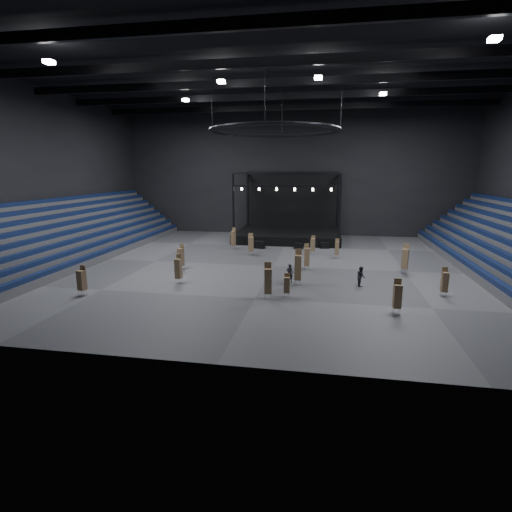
% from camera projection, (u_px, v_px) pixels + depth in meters
% --- Properties ---
extents(floor, '(50.00, 50.00, 0.00)m').
position_uv_depth(floor, '(273.00, 266.00, 39.85)').
color(floor, '#4B4B4E').
rests_on(floor, ground).
extents(ceiling, '(50.00, 42.00, 0.20)m').
position_uv_depth(ceiling, '(275.00, 73.00, 36.07)').
color(ceiling, black).
rests_on(ceiling, wall_back).
extents(wall_back, '(50.00, 0.20, 18.00)m').
position_uv_depth(wall_back, '(293.00, 173.00, 58.18)').
color(wall_back, black).
rests_on(wall_back, ground).
extents(wall_front, '(50.00, 0.20, 18.00)m').
position_uv_depth(wall_front, '(213.00, 179.00, 17.74)').
color(wall_front, black).
rests_on(wall_front, ground).
extents(wall_left, '(0.20, 42.00, 18.00)m').
position_uv_depth(wall_left, '(40.00, 174.00, 42.21)').
color(wall_left, black).
rests_on(wall_left, ground).
extents(bleachers_left, '(7.20, 40.00, 6.40)m').
position_uv_depth(bleachers_left, '(65.00, 242.00, 43.38)').
color(bleachers_left, '#4C4C4F').
rests_on(bleachers_left, floor).
extents(stage, '(14.00, 10.00, 9.20)m').
position_uv_depth(stage, '(289.00, 229.00, 55.17)').
color(stage, black).
rests_on(stage, floor).
extents(truss_ring, '(12.30, 12.30, 5.15)m').
position_uv_depth(truss_ring, '(275.00, 130.00, 37.12)').
color(truss_ring, black).
rests_on(truss_ring, ceiling).
extents(roof_girders, '(49.00, 30.35, 0.70)m').
position_uv_depth(roof_girders, '(275.00, 82.00, 36.23)').
color(roof_girders, black).
rests_on(roof_girders, ceiling).
extents(floodlights, '(28.60, 16.60, 0.25)m').
position_uv_depth(floodlights, '(269.00, 80.00, 32.51)').
color(floodlights, white).
rests_on(floodlights, roof_girders).
extents(flight_case_left, '(1.42, 0.95, 0.87)m').
position_uv_depth(flight_case_left, '(260.00, 245.00, 48.82)').
color(flight_case_left, black).
rests_on(flight_case_left, floor).
extents(flight_case_mid, '(1.16, 0.70, 0.73)m').
position_uv_depth(flight_case_mid, '(298.00, 246.00, 48.53)').
color(flight_case_mid, black).
rests_on(flight_case_mid, floor).
extents(flight_case_right, '(1.26, 0.86, 0.76)m').
position_uv_depth(flight_case_right, '(325.00, 245.00, 48.84)').
color(flight_case_right, black).
rests_on(flight_case_right, floor).
extents(chair_stack_0, '(0.53, 0.53, 2.38)m').
position_uv_depth(chair_stack_0, '(397.00, 296.00, 26.37)').
color(chair_stack_0, silver).
rests_on(chair_stack_0, floor).
extents(chair_stack_1, '(0.60, 0.60, 2.63)m').
position_uv_depth(chair_stack_1, '(233.00, 238.00, 48.30)').
color(chair_stack_1, silver).
rests_on(chair_stack_1, floor).
extents(chair_stack_2, '(0.55, 0.55, 2.49)m').
position_uv_depth(chair_stack_2, '(178.00, 268.00, 33.63)').
color(chair_stack_2, silver).
rests_on(chair_stack_2, floor).
extents(chair_stack_3, '(0.63, 0.63, 2.77)m').
position_uv_depth(chair_stack_3, '(268.00, 280.00, 29.38)').
color(chair_stack_3, silver).
rests_on(chair_stack_3, floor).
extents(chair_stack_4, '(0.68, 0.68, 2.47)m').
position_uv_depth(chair_stack_4, '(251.00, 244.00, 44.79)').
color(chair_stack_4, silver).
rests_on(chair_stack_4, floor).
extents(chair_stack_5, '(0.55, 0.55, 3.05)m').
position_uv_depth(chair_stack_5, '(298.00, 267.00, 32.93)').
color(chair_stack_5, silver).
rests_on(chair_stack_5, floor).
extents(chair_stack_6, '(0.62, 0.62, 2.49)m').
position_uv_depth(chair_stack_6, '(181.00, 256.00, 38.21)').
color(chair_stack_6, silver).
rests_on(chair_stack_6, floor).
extents(chair_stack_7, '(0.44, 0.44, 2.14)m').
position_uv_depth(chair_stack_7, '(337.00, 248.00, 43.26)').
color(chair_stack_7, silver).
rests_on(chair_stack_7, floor).
extents(chair_stack_8, '(0.46, 0.46, 1.82)m').
position_uv_depth(chair_stack_8, '(287.00, 284.00, 29.91)').
color(chair_stack_8, silver).
rests_on(chair_stack_8, floor).
extents(chair_stack_9, '(0.53, 0.53, 2.14)m').
position_uv_depth(chair_stack_9, '(313.00, 244.00, 45.28)').
color(chair_stack_9, silver).
rests_on(chair_stack_9, floor).
extents(chair_stack_10, '(0.56, 0.56, 2.53)m').
position_uv_depth(chair_stack_10, '(307.00, 257.00, 38.12)').
color(chair_stack_10, silver).
rests_on(chair_stack_10, floor).
extents(chair_stack_11, '(0.49, 0.49, 2.25)m').
position_uv_depth(chair_stack_11, '(445.00, 281.00, 30.03)').
color(chair_stack_11, silver).
rests_on(chair_stack_11, floor).
extents(chair_stack_12, '(0.69, 0.69, 2.75)m').
position_uv_depth(chair_stack_12, '(405.00, 258.00, 36.79)').
color(chair_stack_12, silver).
rests_on(chair_stack_12, floor).
extents(chair_stack_13, '(0.62, 0.62, 2.32)m').
position_uv_depth(chair_stack_13, '(82.00, 280.00, 30.28)').
color(chair_stack_13, silver).
rests_on(chair_stack_13, floor).
extents(man_center, '(0.64, 0.47, 1.59)m').
position_uv_depth(man_center, '(290.00, 273.00, 33.92)').
color(man_center, black).
rests_on(man_center, floor).
extents(crew_member, '(0.76, 0.90, 1.66)m').
position_uv_depth(crew_member, '(361.00, 276.00, 32.80)').
color(crew_member, black).
rests_on(crew_member, floor).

